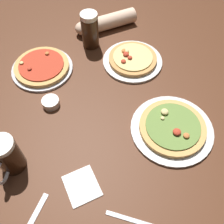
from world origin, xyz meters
The scene contains 10 objects.
ground_plane centered at (0.00, 0.00, -0.01)m, with size 2.40×2.40×0.03m, color #4C2816.
pizza_plate_near centered at (0.24, -0.06, 0.02)m, with size 0.33×0.33×0.05m.
pizza_plate_far centered at (-0.34, 0.24, 0.02)m, with size 0.28×0.28×0.05m.
pizza_plate_side centered at (0.09, 0.31, 0.02)m, with size 0.28×0.28×0.05m.
beer_mug_dark centered at (-0.12, 0.43, 0.09)m, with size 0.08×0.14×0.18m.
beer_mug_amber centered at (-0.35, -0.24, 0.08)m, with size 0.09×0.15×0.16m.
ramekin_sauce centered at (-0.26, 0.04, 0.02)m, with size 0.07×0.07×0.03m, color silver.
napkin_folded centered at (-0.09, -0.30, 0.00)m, with size 0.11×0.12×0.01m, color white.
fork_left centered at (0.11, -0.42, 0.00)m, with size 0.23×0.08×0.01m.
diner_arm centered at (-0.07, 0.55, 0.04)m, with size 0.32×0.20×0.08m.
Camera 1 is at (0.02, -0.61, 0.89)m, focal length 42.00 mm.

